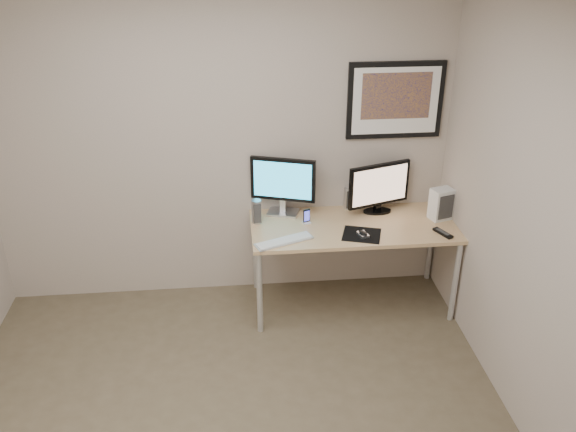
{
  "coord_description": "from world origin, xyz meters",
  "views": [
    {
      "loc": [
        0.08,
        -2.81,
        2.92
      ],
      "look_at": [
        0.46,
        1.1,
        0.96
      ],
      "focal_mm": 38.0,
      "sensor_mm": 36.0,
      "label": 1
    }
  ],
  "objects_px": {
    "phone_dock": "(307,216)",
    "keyboard": "(284,241)",
    "monitor_large": "(283,184)",
    "desk": "(353,232)",
    "speaker_left": "(256,211)",
    "fan_unit": "(441,204)",
    "speaker_right": "(348,198)",
    "framed_art": "(395,100)",
    "monitor_tv": "(379,187)"
  },
  "relations": [
    {
      "from": "keyboard",
      "to": "phone_dock",
      "type": "bearing_deg",
      "value": 31.88
    },
    {
      "from": "speaker_right",
      "to": "keyboard",
      "type": "height_order",
      "value": "speaker_right"
    },
    {
      "from": "monitor_large",
      "to": "monitor_tv",
      "type": "height_order",
      "value": "monitor_large"
    },
    {
      "from": "phone_dock",
      "to": "keyboard",
      "type": "height_order",
      "value": "phone_dock"
    },
    {
      "from": "speaker_left",
      "to": "fan_unit",
      "type": "bearing_deg",
      "value": -11.66
    },
    {
      "from": "framed_art",
      "to": "fan_unit",
      "type": "distance_m",
      "value": 0.89
    },
    {
      "from": "framed_art",
      "to": "keyboard",
      "type": "height_order",
      "value": "framed_art"
    },
    {
      "from": "monitor_large",
      "to": "phone_dock",
      "type": "height_order",
      "value": "monitor_large"
    },
    {
      "from": "speaker_right",
      "to": "fan_unit",
      "type": "distance_m",
      "value": 0.74
    },
    {
      "from": "monitor_tv",
      "to": "speaker_right",
      "type": "relative_size",
      "value": 2.86
    },
    {
      "from": "framed_art",
      "to": "speaker_left",
      "type": "xyz_separation_m",
      "value": [
        -1.1,
        -0.22,
        -0.79
      ]
    },
    {
      "from": "speaker_left",
      "to": "speaker_right",
      "type": "height_order",
      "value": "speaker_left"
    },
    {
      "from": "keyboard",
      "to": "fan_unit",
      "type": "xyz_separation_m",
      "value": [
        1.27,
        0.26,
        0.12
      ]
    },
    {
      "from": "phone_dock",
      "to": "keyboard",
      "type": "bearing_deg",
      "value": -147.78
    },
    {
      "from": "framed_art",
      "to": "monitor_tv",
      "type": "distance_m",
      "value": 0.69
    },
    {
      "from": "framed_art",
      "to": "monitor_large",
      "type": "distance_m",
      "value": 1.08
    },
    {
      "from": "speaker_left",
      "to": "fan_unit",
      "type": "height_order",
      "value": "fan_unit"
    },
    {
      "from": "framed_art",
      "to": "monitor_large",
      "type": "relative_size",
      "value": 1.48
    },
    {
      "from": "desk",
      "to": "monitor_large",
      "type": "xyz_separation_m",
      "value": [
        -0.53,
        0.25,
        0.33
      ]
    },
    {
      "from": "monitor_tv",
      "to": "keyboard",
      "type": "xyz_separation_m",
      "value": [
        -0.8,
        -0.42,
        -0.22
      ]
    },
    {
      "from": "speaker_right",
      "to": "monitor_tv",
      "type": "bearing_deg",
      "value": -31.82
    },
    {
      "from": "framed_art",
      "to": "keyboard",
      "type": "xyz_separation_m",
      "value": [
        -0.92,
        -0.55,
        -0.88
      ]
    },
    {
      "from": "speaker_left",
      "to": "framed_art",
      "type": "bearing_deg",
      "value": 2.35
    },
    {
      "from": "framed_art",
      "to": "speaker_right",
      "type": "xyz_separation_m",
      "value": [
        -0.34,
        -0.03,
        -0.8
      ]
    },
    {
      "from": "speaker_right",
      "to": "keyboard",
      "type": "xyz_separation_m",
      "value": [
        -0.58,
        -0.53,
        -0.08
      ]
    },
    {
      "from": "desk",
      "to": "monitor_large",
      "type": "height_order",
      "value": "monitor_large"
    },
    {
      "from": "monitor_large",
      "to": "speaker_right",
      "type": "xyz_separation_m",
      "value": [
        0.54,
        0.05,
        -0.17
      ]
    },
    {
      "from": "monitor_tv",
      "to": "fan_unit",
      "type": "xyz_separation_m",
      "value": [
        0.47,
        -0.16,
        -0.1
      ]
    },
    {
      "from": "speaker_right",
      "to": "phone_dock",
      "type": "distance_m",
      "value": 0.45
    },
    {
      "from": "framed_art",
      "to": "keyboard",
      "type": "relative_size",
      "value": 1.68
    },
    {
      "from": "monitor_large",
      "to": "phone_dock",
      "type": "xyz_separation_m",
      "value": [
        0.17,
        -0.2,
        -0.2
      ]
    },
    {
      "from": "phone_dock",
      "to": "keyboard",
      "type": "xyz_separation_m",
      "value": [
        -0.2,
        -0.28,
        -0.05
      ]
    },
    {
      "from": "desk",
      "to": "phone_dock",
      "type": "height_order",
      "value": "phone_dock"
    },
    {
      "from": "framed_art",
      "to": "speaker_left",
      "type": "bearing_deg",
      "value": -168.72
    },
    {
      "from": "monitor_tv",
      "to": "speaker_left",
      "type": "height_order",
      "value": "monitor_tv"
    },
    {
      "from": "phone_dock",
      "to": "fan_unit",
      "type": "height_order",
      "value": "fan_unit"
    },
    {
      "from": "monitor_tv",
      "to": "speaker_right",
      "type": "xyz_separation_m",
      "value": [
        -0.22,
        0.1,
        -0.13
      ]
    },
    {
      "from": "framed_art",
      "to": "phone_dock",
      "type": "distance_m",
      "value": 1.13
    },
    {
      "from": "monitor_large",
      "to": "fan_unit",
      "type": "distance_m",
      "value": 1.26
    },
    {
      "from": "speaker_right",
      "to": "fan_unit",
      "type": "bearing_deg",
      "value": -27.18
    },
    {
      "from": "keyboard",
      "to": "speaker_right",
      "type": "bearing_deg",
      "value": 20.1
    },
    {
      "from": "monitor_large",
      "to": "fan_unit",
      "type": "bearing_deg",
      "value": 8.18
    },
    {
      "from": "desk",
      "to": "keyboard",
      "type": "bearing_deg",
      "value": -158.59
    },
    {
      "from": "desk",
      "to": "framed_art",
      "type": "relative_size",
      "value": 2.13
    },
    {
      "from": "fan_unit",
      "to": "keyboard",
      "type": "bearing_deg",
      "value": 174.3
    },
    {
      "from": "desk",
      "to": "phone_dock",
      "type": "bearing_deg",
      "value": 171.05
    },
    {
      "from": "fan_unit",
      "to": "speaker_left",
      "type": "bearing_deg",
      "value": 159.83
    },
    {
      "from": "monitor_large",
      "to": "desk",
      "type": "bearing_deg",
      "value": -7.78
    },
    {
      "from": "speaker_left",
      "to": "keyboard",
      "type": "distance_m",
      "value": 0.39
    },
    {
      "from": "desk",
      "to": "fan_unit",
      "type": "distance_m",
      "value": 0.73
    }
  ]
}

